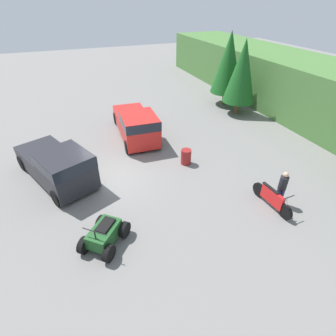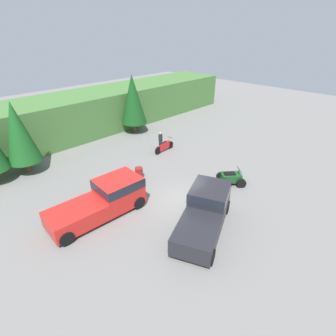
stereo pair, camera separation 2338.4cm
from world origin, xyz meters
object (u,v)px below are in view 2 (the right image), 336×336
steel_barrel (139,173)px  quad_atv (231,178)px  pickup_truck_red (105,198)px  pickup_truck_second (206,210)px  rider_person (160,140)px  dirt_bike (164,146)px

steel_barrel → quad_atv: bearing=-52.3°
pickup_truck_red → pickup_truck_second: size_ratio=1.03×
pickup_truck_red → steel_barrel: pickup_truck_red is taller
pickup_truck_red → quad_atv: bearing=-20.4°
pickup_truck_second → rider_person: (5.44, 9.19, -0.08)m
pickup_truck_red → steel_barrel: bearing=26.5°
rider_person → steel_barrel: (-4.69, -2.52, -0.51)m
pickup_truck_second → steel_barrel: (0.75, 6.67, -0.60)m
steel_barrel → dirt_bike: bearing=23.7°
pickup_truck_red → rider_person: pickup_truck_red is taller
pickup_truck_red → dirt_bike: bearing=26.7°
pickup_truck_second → rider_person: bearing=36.0°
pickup_truck_red → steel_barrel: (4.04, 1.73, -0.60)m
quad_atv → steel_barrel: size_ratio=2.54×
pickup_truck_red → rider_person: size_ratio=3.31×
pickup_truck_red → steel_barrel: size_ratio=6.60×
dirt_bike → steel_barrel: dirt_bike is taller
pickup_truck_red → dirt_bike: (8.76, 3.80, -0.56)m
quad_atv → dirt_bike: bearing=126.9°
dirt_bike → rider_person: 0.65m
pickup_truck_second → dirt_bike: bearing=34.6°
quad_atv → rider_person: rider_person is taller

